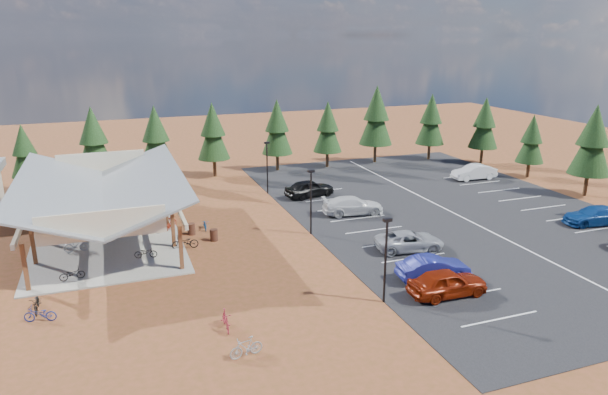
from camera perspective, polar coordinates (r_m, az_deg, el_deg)
The scene contains 42 objects.
ground at distance 39.24m, azimuth -5.11°, elevation -5.67°, with size 140.00×140.00×0.00m, color brown.
asphalt_lot at distance 49.37m, azimuth 15.13°, elevation -1.42°, with size 27.00×44.00×0.04m, color black.
concrete_pad at distance 44.69m, azimuth -20.02°, elevation -3.75°, with size 10.60×18.60×0.10m, color gray.
bike_pavilion at distance 43.58m, azimuth -20.51°, elevation 0.91°, with size 11.65×19.40×4.97m.
lamp_post_0 at distance 31.19m, azimuth 8.61°, elevation -5.96°, with size 0.50×0.25×5.14m.
lamp_post_1 at distance 41.48m, azimuth 0.74°, elevation 0.01°, with size 0.50×0.25×5.14m.
lamp_post_2 at distance 52.50m, azimuth -3.90°, elevation 3.55°, with size 0.50×0.25×5.14m.
trash_bin_0 at distance 41.46m, azimuth -9.47°, elevation -3.92°, with size 0.60×0.60×0.90m, color #3F2216.
trash_bin_1 at distance 43.03m, azimuth -11.78°, elevation -3.27°, with size 0.60×0.60×0.90m, color #3F2216.
pine_1 at distance 59.09m, azimuth -27.36°, elevation 4.35°, with size 2.91×2.91×6.78m.
pine_2 at distance 57.53m, azimuth -21.28°, elevation 5.75°, with size 3.57×3.57×8.32m.
pine_3 at distance 57.19m, azimuth -15.34°, elevation 6.18°, with size 3.53×3.53×8.23m.
pine_4 at distance 59.51m, azimuth -9.57°, elevation 6.86°, with size 3.48×3.48×8.11m.
pine_5 at distance 61.38m, azimuth -2.86°, elevation 7.38°, with size 3.49×3.49×8.13m.
pine_6 at distance 63.01m, azimuth 2.51°, elevation 7.40°, with size 3.32×3.32×7.72m.
pine_7 at distance 65.87m, azimuth 7.62°, elevation 8.52°, with size 3.98×3.98×9.28m.
pine_8 at distance 68.76m, azimuth 13.22°, elevation 7.98°, with size 3.50×3.50×8.15m.
pine_11 at distance 57.97m, azimuth 28.11°, elevation 5.30°, with size 3.78×3.78×8.81m.
pine_12 at distance 63.33m, azimuth 22.84°, elevation 5.67°, with size 2.94×2.94×6.86m.
pine_13 at distance 68.30m, azimuth 18.47°, elevation 7.42°, with size 3.43×3.43×7.98m.
bike_0 at distance 37.36m, azimuth -23.23°, elevation -7.40°, with size 0.53×1.52×0.80m, color black.
bike_1 at distance 41.82m, azimuth -22.85°, elevation -4.64°, with size 0.48×1.71×1.03m, color #9A9DA2.
bike_2 at distance 47.49m, azimuth -20.97°, elevation -2.02°, with size 0.60×1.72×0.90m, color navy.
bike_3 at distance 50.61m, azimuth -22.62°, elevation -1.07°, with size 0.43×1.53×0.92m, color maroon.
bike_4 at distance 39.15m, azimuth -16.33°, elevation -5.57°, with size 0.54×1.53×0.81m, color black.
bike_5 at distance 43.56m, azimuth -15.76°, elevation -3.15°, with size 0.44×1.56×0.94m, color gray.
bike_6 at distance 46.66m, azimuth -15.72°, elevation -1.84°, with size 0.60×1.72×0.91m, color #204295.
bike_7 at distance 50.68m, azimuth -18.97°, elevation -0.67°, with size 0.42×1.47×0.89m, color maroon.
bike_8 at distance 34.38m, azimuth -26.30°, elevation -9.95°, with size 0.63×1.82×0.95m, color black.
bike_10 at distance 33.15m, azimuth -26.04°, elevation -10.97°, with size 0.59×1.70×0.90m, color navy.
bike_11 at distance 29.48m, azimuth -8.24°, elevation -12.66°, with size 0.49×1.75×1.05m, color maroon.
bike_13 at distance 27.13m, azimuth -6.11°, elevation -15.40°, with size 0.48×1.71×1.03m, color gray.
bike_14 at distance 43.98m, azimuth -10.36°, elevation -2.81°, with size 0.54×1.54×0.81m, color navy.
bike_15 at distance 44.56m, azimuth -13.77°, elevation -2.62°, with size 0.48×1.70×1.02m, color maroon.
bike_16 at distance 40.31m, azimuth -12.40°, elevation -4.62°, with size 0.66×1.90×1.00m, color black.
car_0 at distance 33.51m, azimuth 14.85°, elevation -8.65°, with size 1.93×4.80×1.64m, color maroon.
car_1 at distance 35.38m, azimuth 13.46°, elevation -7.25°, with size 1.61×4.63×1.52m, color navy.
car_2 at distance 39.73m, azimuth 11.04°, elevation -4.51°, with size 2.28×4.94×1.37m, color #9A9CA2.
car_3 at distance 46.90m, azimuth 5.17°, elevation -0.84°, with size 2.15×5.28×1.53m, color silver.
car_4 at distance 51.77m, azimuth 0.57°, elevation 0.99°, with size 1.95×4.84×1.65m, color black.
car_7 at distance 50.17m, azimuth 28.28°, elevation -1.68°, with size 2.08×5.12×1.49m, color navy.
car_9 at distance 60.85m, azimuth 17.45°, elevation 2.57°, with size 1.68×4.81×1.59m, color white.
Camera 1 is at (-9.09, -35.14, 14.90)m, focal length 32.00 mm.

